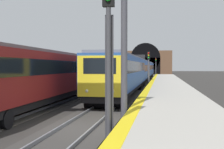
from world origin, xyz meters
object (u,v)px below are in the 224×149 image
object	(u,v)px
railway_signal_near	(109,46)
railway_signal_far	(156,65)
train_adjacent_platform	(105,70)
railway_signal_mid	(149,66)
train_main_approaching	(139,70)
overhead_signal_gantry	(32,14)

from	to	relation	value
railway_signal_near	railway_signal_far	bearing A→B (deg)	-180.00
train_adjacent_platform	railway_signal_mid	distance (m)	6.94
train_main_approaching	railway_signal_mid	xyz separation A→B (m)	(-9.16, -1.92, 0.70)
train_main_approaching	railway_signal_far	size ratio (longest dim) A/B	11.27
railway_signal_near	railway_signal_mid	distance (m)	28.40
train_adjacent_platform	overhead_signal_gantry	bearing A→B (deg)	-176.31
train_adjacent_platform	railway_signal_near	bearing A→B (deg)	-169.25
railway_signal_near	train_adjacent_platform	bearing A→B (deg)	-168.39
train_main_approaching	overhead_signal_gantry	bearing A→B (deg)	-3.52
train_adjacent_platform	railway_signal_near	world-z (taller)	railway_signal_near
train_main_approaching	train_adjacent_platform	distance (m)	7.89
railway_signal_mid	train_adjacent_platform	bearing A→B (deg)	-112.52
train_main_approaching	railway_signal_near	xyz separation A→B (m)	(-37.55, -1.92, 1.27)
train_main_approaching	railway_signal_mid	bearing A→B (deg)	12.01
overhead_signal_gantry	railway_signal_mid	bearing A→B (deg)	-9.29
railway_signal_far	train_adjacent_platform	bearing A→B (deg)	-8.13
train_main_approaching	overhead_signal_gantry	world-z (taller)	overhead_signal_gantry
train_main_approaching	railway_signal_near	world-z (taller)	railway_signal_near
railway_signal_near	overhead_signal_gantry	world-z (taller)	overhead_signal_gantry
train_adjacent_platform	railway_signal_near	distance (m)	31.71
train_main_approaching	railway_signal_mid	world-z (taller)	railway_signal_mid
railway_signal_mid	railway_signal_far	xyz separation A→B (m)	(47.31, -0.00, 0.34)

